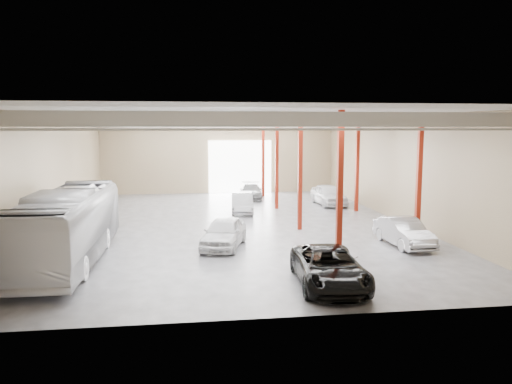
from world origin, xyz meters
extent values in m
cube|color=#45454A|center=(0.00, 0.00, 0.00)|extent=(22.00, 32.00, 0.01)
cube|color=#9D9D99|center=(0.00, 0.00, 7.00)|extent=(22.00, 32.00, 0.12)
cube|color=#79644B|center=(0.00, 16.00, 3.50)|extent=(22.00, 0.12, 7.00)
cube|color=#79644B|center=(0.00, -16.00, 3.50)|extent=(22.00, 0.12, 7.00)
cube|color=#79644B|center=(-11.00, 0.00, 3.50)|extent=(0.12, 32.00, 7.00)
cube|color=#79644B|center=(11.00, 0.00, 3.50)|extent=(0.12, 32.00, 7.00)
cube|color=white|center=(2.00, 15.85, 2.50)|extent=(6.00, 0.20, 5.00)
cube|color=maroon|center=(3.80, -10.00, 3.50)|extent=(0.25, 0.25, 7.00)
cube|color=maroon|center=(3.80, -2.00, 3.50)|extent=(0.25, 0.25, 7.00)
cube|color=maroon|center=(3.80, 6.00, 3.50)|extent=(0.25, 0.25, 7.00)
cube|color=maroon|center=(3.80, 13.00, 3.50)|extent=(0.25, 0.25, 7.00)
cube|color=maroon|center=(9.50, -6.00, 3.50)|extent=(0.25, 0.25, 7.00)
cube|color=maroon|center=(9.50, 4.00, 3.50)|extent=(0.25, 0.25, 7.00)
cube|color=#B9B8B4|center=(0.00, -12.00, 6.55)|extent=(21.60, 0.15, 0.60)
cube|color=#B9B8B4|center=(0.00, -12.00, 6.15)|extent=(21.60, 0.10, 0.10)
cube|color=#B9B8B4|center=(0.00, -6.00, 6.55)|extent=(21.60, 0.15, 0.60)
cube|color=#B9B8B4|center=(0.00, -6.00, 6.15)|extent=(21.60, 0.10, 0.10)
cube|color=#B9B8B4|center=(0.00, 0.00, 6.55)|extent=(21.60, 0.15, 0.60)
cube|color=#B9B8B4|center=(0.00, 0.00, 6.15)|extent=(21.60, 0.10, 0.10)
cube|color=#B9B8B4|center=(0.00, 6.00, 6.55)|extent=(21.60, 0.15, 0.60)
cube|color=#B9B8B4|center=(0.00, 6.00, 6.15)|extent=(21.60, 0.10, 0.10)
cube|color=#B9B8B4|center=(0.00, 12.00, 6.55)|extent=(21.60, 0.15, 0.60)
cube|color=#B9B8B4|center=(0.00, 12.00, 6.15)|extent=(21.60, 0.10, 0.10)
imported|color=silver|center=(-8.50, -7.79, 1.69)|extent=(2.93, 12.17, 3.39)
imported|color=black|center=(2.50, -13.00, 0.76)|extent=(2.90, 5.63, 1.52)
imported|color=silver|center=(-1.15, -6.00, 0.78)|extent=(3.07, 4.93, 1.57)
imported|color=#ABACB0|center=(0.95, 4.50, 0.73)|extent=(1.89, 4.52, 1.45)
imported|color=slate|center=(2.50, 11.50, 0.68)|extent=(2.44, 4.85, 1.35)
imported|color=#A2A1A6|center=(8.30, -6.95, 0.74)|extent=(1.79, 4.58, 1.49)
imported|color=silver|center=(8.30, 7.27, 0.83)|extent=(2.22, 4.99, 1.67)
camera|label=1|loc=(-2.96, -31.51, 6.22)|focal=35.00mm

